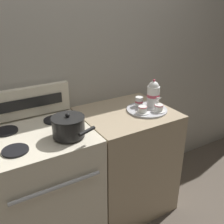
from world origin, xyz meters
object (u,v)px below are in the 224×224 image
at_px(saucepan, 69,126).
at_px(serving_tray, 147,110).
at_px(teacup_left, 143,110).
at_px(teapot, 153,94).
at_px(teacup_right, 159,108).
at_px(stove, 44,189).
at_px(creamer_jug, 139,102).

distance_m(saucepan, serving_tray, 0.69).
height_order(saucepan, teacup_left, saucepan).
relative_size(serving_tray, teapot, 1.43).
distance_m(teacup_left, teacup_right, 0.13).
bearing_deg(stove, creamer_jug, 1.58).
bearing_deg(saucepan, teacup_right, -0.05).
distance_m(stove, teacup_left, 0.92).
height_order(stove, creamer_jug, creamer_jug).
bearing_deg(teacup_right, teacup_left, 162.93).
bearing_deg(teapot, saucepan, -172.01).
bearing_deg(stove, teapot, -2.06).
bearing_deg(teacup_left, serving_tray, 30.17).
bearing_deg(teacup_left, teapot, 24.24).
height_order(saucepan, serving_tray, saucepan).
relative_size(stove, saucepan, 3.14).
bearing_deg(teapot, teacup_right, -105.02).
bearing_deg(creamer_jug, stove, -178.42).
bearing_deg(teacup_right, stove, 171.09).
height_order(saucepan, teapot, teapot).
height_order(teacup_left, teacup_right, same).
distance_m(stove, teacup_right, 1.03).
distance_m(teacup_left, creamer_jug, 0.14).
distance_m(stove, serving_tray, 0.96).
height_order(serving_tray, creamer_jug, creamer_jug).
xyz_separation_m(stove, serving_tray, (0.85, -0.06, 0.45)).
distance_m(serving_tray, creamer_jug, 0.09).
height_order(stove, teapot, teapot).
relative_size(teapot, teacup_right, 2.20).
bearing_deg(saucepan, creamer_jug, 13.76).
bearing_deg(serving_tray, teacup_left, -149.83).
xyz_separation_m(stove, teacup_right, (0.90, -0.14, 0.49)).
relative_size(stove, teacup_right, 8.96).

